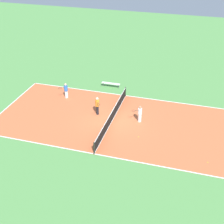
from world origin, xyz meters
TOP-DOWN VIEW (x-y plane):
  - ground_plane at (0.00, 0.00)m, footprint 80.00×80.00m
  - court_surface at (0.00, 0.00)m, footprint 9.91×20.61m
  - tennis_net at (0.00, 0.00)m, footprint 9.71×0.10m
  - bench at (-6.37, -2.00)m, footprint 0.36×2.00m
  - player_center_orange at (-0.65, -1.58)m, footprint 0.98×0.74m
  - player_near_white at (-0.50, 2.38)m, footprint 0.79×0.96m
  - player_near_blue at (-2.76, -5.59)m, footprint 0.88×0.91m
  - tennis_ball_near_net at (3.54, 8.36)m, footprint 0.07×0.07m
  - tennis_ball_far_baseline at (1.83, 2.81)m, footprint 0.07×0.07m

SIDE VIEW (x-z plane):
  - ground_plane at x=0.00m, z-range 0.00..0.00m
  - court_surface at x=0.00m, z-range 0.00..0.02m
  - tennis_ball_near_net at x=3.54m, z-range 0.02..0.09m
  - tennis_ball_far_baseline at x=1.83m, z-range 0.02..0.09m
  - bench at x=-6.37m, z-range 0.17..0.62m
  - tennis_net at x=0.00m, z-range 0.03..1.03m
  - player_near_white at x=-0.50m, z-range 0.13..1.72m
  - player_near_blue at x=-2.76m, z-range 0.14..1.74m
  - player_center_orange at x=-0.65m, z-range 0.16..1.91m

